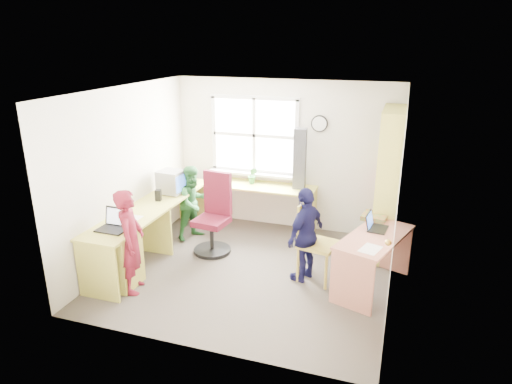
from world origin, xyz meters
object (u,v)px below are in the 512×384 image
swivel_chair (214,218)px  crt_monitor (171,182)px  bookshelf (388,187)px  laptop_left (115,224)px  person_red (131,241)px  right_desk (374,250)px  wooden_chair (313,238)px  cd_tower (300,159)px  laptop_right (374,225)px  person_green (194,203)px  potted_plant (253,176)px  person_navy (306,234)px  l_desk (152,236)px

swivel_chair → crt_monitor: 0.89m
bookshelf → laptop_left: bearing=-147.8°
swivel_chair → crt_monitor: size_ratio=3.03×
person_red → right_desk: bearing=-91.3°
bookshelf → wooden_chair: (-0.83, -1.09, -0.44)m
bookshelf → cd_tower: 1.40m
laptop_left → cd_tower: cd_tower is taller
wooden_chair → laptop_left: size_ratio=2.80×
laptop_right → person_green: 2.79m
crt_monitor → cd_tower: cd_tower is taller
potted_plant → person_navy: size_ratio=0.22×
bookshelf → laptop_right: size_ratio=6.36×
laptop_right → person_red: bearing=120.3°
person_navy → person_green: bearing=-90.7°
bookshelf → swivel_chair: bookshelf is taller
person_navy → laptop_right: bearing=126.8°
right_desk → swivel_chair: size_ratio=1.15×
crt_monitor → person_green: person_green is taller
l_desk → person_green: 1.08m
person_navy → cd_tower: bearing=-143.3°
wooden_chair → l_desk: bearing=-157.6°
wooden_chair → cd_tower: bearing=122.5°
wooden_chair → person_navy: bearing=-135.0°
cd_tower → potted_plant: 0.83m
wooden_chair → person_navy: 0.12m
crt_monitor → potted_plant: size_ratio=1.42×
cd_tower → swivel_chair: bearing=-139.9°
bookshelf → person_green: 2.90m
l_desk → potted_plant: bearing=64.2°
l_desk → person_green: person_green is taller
bookshelf → person_navy: 1.51m
right_desk → cd_tower: cd_tower is taller
l_desk → laptop_right: bearing=11.3°
wooden_chair → person_green: size_ratio=0.89×
l_desk → wooden_chair: (2.13, 0.38, 0.10)m
l_desk → person_green: size_ratio=2.54×
laptop_left → swivel_chair: bearing=59.3°
person_green → person_navy: (1.92, -0.73, 0.04)m
person_navy → person_red: bearing=-44.2°
wooden_chair → cd_tower: size_ratio=1.09×
l_desk → cd_tower: bearing=47.8°
crt_monitor → laptop_left: size_ratio=1.05×
cd_tower → laptop_right: bearing=-49.5°
l_desk → laptop_right: 2.93m
laptop_left → laptop_right: size_ratio=1.12×
swivel_chair → cd_tower: (1.01, 1.04, 0.72)m
laptop_left → person_red: (0.28, -0.10, -0.15)m
l_desk → crt_monitor: 1.05m
bookshelf → laptop_right: bearing=-96.1°
cd_tower → person_red: 2.89m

